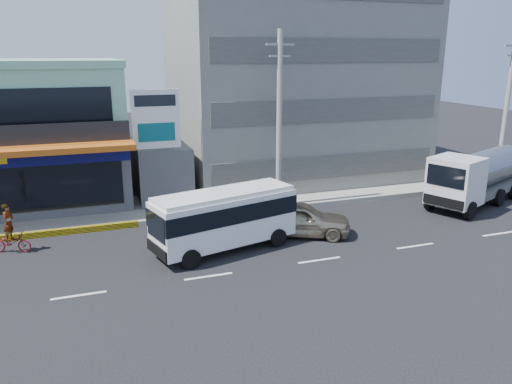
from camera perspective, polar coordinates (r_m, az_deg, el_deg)
ground at (r=20.66m, az=-5.45°, el=-9.59°), size 120.00×120.00×0.00m
sidewalk at (r=30.47m, az=-0.67°, el=-0.81°), size 70.00×5.00×0.30m
shop_building at (r=32.70m, az=-25.66°, el=5.70°), size 12.40×11.70×8.00m
concrete_building at (r=36.19m, az=4.14°, el=12.79°), size 16.00×12.00×14.00m
gap_structure at (r=31.30m, az=-10.87°, el=2.39°), size 3.00×6.00×3.50m
satellite_dish at (r=29.97m, az=-10.76°, el=5.37°), size 1.50×1.50×0.15m
billboard at (r=27.93m, az=-11.34°, el=7.41°), size 2.60×0.18×6.90m
utility_pole_near at (r=27.83m, az=2.67°, el=8.14°), size 1.60×0.30×10.00m
utility_pole_far at (r=36.89m, az=26.67°, el=8.36°), size 1.60×0.30×10.00m
minibus at (r=22.70m, az=-3.62°, el=-2.67°), size 6.98×3.74×2.79m
sedan at (r=24.82m, az=5.00°, el=-3.05°), size 5.36×3.89×1.70m
tanker_truck at (r=32.22m, az=23.82°, el=1.64°), size 8.41×5.33×3.21m
motorcycle_rider at (r=25.22m, az=-26.26°, el=-4.59°), size 1.90×1.20×2.30m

